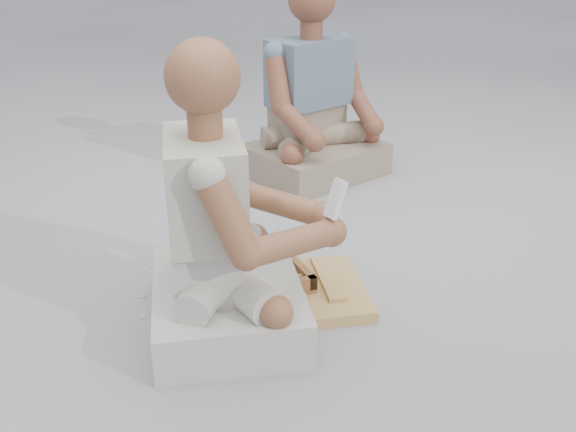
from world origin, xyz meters
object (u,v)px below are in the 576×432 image
object	(u,v)px
carved_panel	(276,295)
tool_tray	(236,277)
craftsman	(223,238)
companion	(314,112)

from	to	relation	value
carved_panel	tool_tray	world-z (taller)	tool_tray
tool_tray	craftsman	xyz separation A→B (m)	(-0.08, -0.18, 0.26)
carved_panel	companion	size ratio (longest dim) A/B	0.62
carved_panel	companion	xyz separation A→B (m)	(0.60, 1.15, 0.32)
carved_panel	craftsman	xyz separation A→B (m)	(-0.20, -0.08, 0.30)
companion	carved_panel	bearing A→B (deg)	43.16
tool_tray	companion	world-z (taller)	companion
carved_panel	tool_tray	distance (m)	0.16
carved_panel	craftsman	bearing A→B (deg)	-157.81
tool_tray	craftsman	bearing A→B (deg)	-114.63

